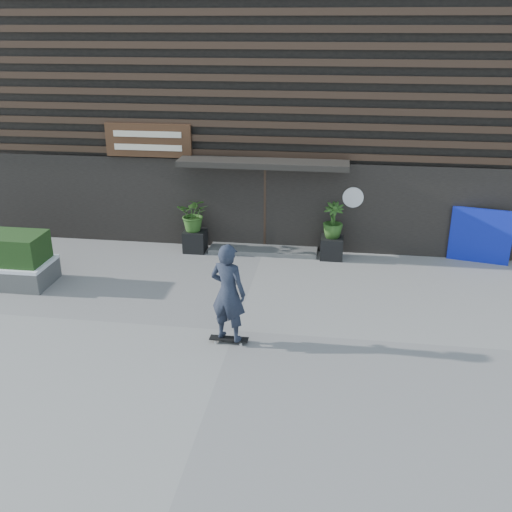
% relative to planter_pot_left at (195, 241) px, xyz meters
% --- Properties ---
extents(ground, '(80.00, 80.00, 0.00)m').
position_rel_planter_pot_left_xyz_m(ground, '(1.90, -4.40, -0.30)').
color(ground, gray).
rests_on(ground, ground).
extents(entrance_step, '(3.00, 0.80, 0.12)m').
position_rel_planter_pot_left_xyz_m(entrance_step, '(1.90, 0.20, -0.24)').
color(entrance_step, '#51524F').
rests_on(entrance_step, ground).
extents(planter_pot_left, '(0.60, 0.60, 0.60)m').
position_rel_planter_pot_left_xyz_m(planter_pot_left, '(0.00, 0.00, 0.00)').
color(planter_pot_left, black).
rests_on(planter_pot_left, ground).
extents(bamboo_left, '(0.86, 0.75, 0.96)m').
position_rel_planter_pot_left_xyz_m(bamboo_left, '(0.00, 0.00, 0.78)').
color(bamboo_left, '#2D591E').
rests_on(bamboo_left, planter_pot_left).
extents(planter_pot_right, '(0.60, 0.60, 0.60)m').
position_rel_planter_pot_left_xyz_m(planter_pot_right, '(3.80, 0.00, 0.00)').
color(planter_pot_right, black).
rests_on(planter_pot_right, ground).
extents(bamboo_right, '(0.54, 0.54, 0.96)m').
position_rel_planter_pot_left_xyz_m(bamboo_right, '(3.80, 0.00, 0.78)').
color(bamboo_right, '#2D591E').
rests_on(bamboo_right, planter_pot_right).
extents(blue_tarp, '(1.56, 0.44, 1.47)m').
position_rel_planter_pot_left_xyz_m(blue_tarp, '(7.69, 0.30, 0.43)').
color(blue_tarp, '#0C19A5').
rests_on(blue_tarp, ground).
extents(building, '(18.00, 11.00, 8.00)m').
position_rel_planter_pot_left_xyz_m(building, '(1.90, 5.56, 3.69)').
color(building, black).
rests_on(building, ground).
extents(skateboarder, '(0.85, 0.68, 2.11)m').
position_rel_planter_pot_left_xyz_m(skateboarder, '(1.88, -4.88, 0.80)').
color(skateboarder, black).
rests_on(skateboarder, ground).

